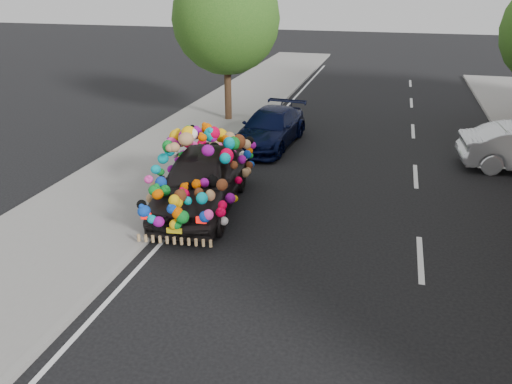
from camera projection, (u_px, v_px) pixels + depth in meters
The scene contains 7 objects.
ground at pixel (257, 238), 11.44m from camera, with size 100.00×100.00×0.00m, color black.
sidewalk at pixel (91, 214), 12.46m from camera, with size 4.00×60.00×0.12m, color gray.
kerb at pixel (162, 223), 11.98m from camera, with size 0.15×60.00×0.13m, color gray.
lane_markings at pixel (420, 259), 10.56m from camera, with size 6.00×50.00×0.01m, color silver, non-canonical shape.
tree_near_sidewalk at pixel (226, 20), 19.20m from camera, with size 4.20×4.20×6.13m.
plush_art_car at pixel (200, 167), 12.52m from camera, with size 2.64×4.86×2.17m.
navy_sedan at pixel (270, 128), 17.57m from camera, with size 1.75×4.31×1.25m, color black.
Camera 1 is at (2.65, -9.75, 5.47)m, focal length 35.00 mm.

